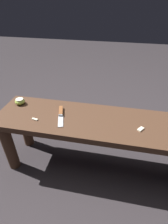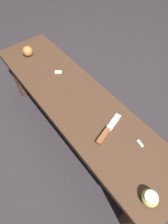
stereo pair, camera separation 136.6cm
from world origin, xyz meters
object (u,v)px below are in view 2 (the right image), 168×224
(knife, at_px, (106,132))
(apple_whole, at_px, (28,51))
(apple_cut, at_px, (150,198))
(wooden_bench, at_px, (77,109))

(knife, relative_size, apple_whole, 2.64)
(apple_whole, xyz_separation_m, apple_cut, (-1.11, 0.05, -0.01))
(knife, relative_size, apple_cut, 3.01)
(knife, height_order, apple_whole, apple_whole)
(wooden_bench, distance_m, knife, 0.29)
(apple_whole, bearing_deg, apple_cut, 177.19)
(wooden_bench, distance_m, apple_whole, 0.53)
(wooden_bench, height_order, knife, knife)
(wooden_bench, height_order, apple_cut, apple_cut)
(knife, xyz_separation_m, apple_whole, (0.78, 0.01, 0.03))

